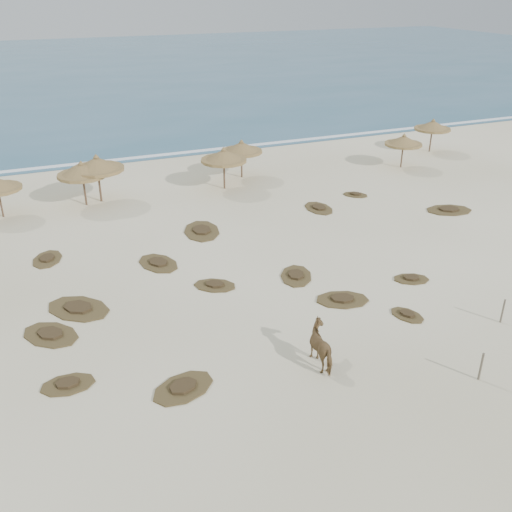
# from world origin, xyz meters

# --- Properties ---
(ground) EXTENTS (160.00, 160.00, 0.00)m
(ground) POSITION_xyz_m (0.00, 0.00, 0.00)
(ground) COLOR white
(ground) RESTS_ON ground
(ocean) EXTENTS (200.00, 100.00, 0.01)m
(ocean) POSITION_xyz_m (0.00, 75.00, 0.00)
(ocean) COLOR #265A74
(ocean) RESTS_ON ground
(foam_line) EXTENTS (70.00, 0.60, 0.01)m
(foam_line) POSITION_xyz_m (0.00, 26.00, 0.00)
(foam_line) COLOR white
(foam_line) RESTS_ON ground
(palapa_1) EXTENTS (3.70, 3.70, 2.90)m
(palapa_1) POSITION_xyz_m (-6.12, 17.69, 2.25)
(palapa_1) COLOR brown
(palapa_1) RESTS_ON ground
(palapa_2) EXTENTS (3.31, 3.31, 2.67)m
(palapa_2) POSITION_xyz_m (-7.03, 17.42, 2.07)
(palapa_2) COLOR brown
(palapa_2) RESTS_ON ground
(palapa_3) EXTENTS (3.75, 3.75, 2.69)m
(palapa_3) POSITION_xyz_m (1.44, 17.08, 2.09)
(palapa_3) COLOR brown
(palapa_3) RESTS_ON ground
(palapa_4) EXTENTS (3.39, 3.39, 2.56)m
(palapa_4) POSITION_xyz_m (3.27, 18.82, 1.99)
(palapa_4) COLOR brown
(palapa_4) RESTS_ON ground
(palapa_5) EXTENTS (3.28, 3.28, 2.41)m
(palapa_5) POSITION_xyz_m (14.42, 16.64, 1.87)
(palapa_5) COLOR brown
(palapa_5) RESTS_ON ground
(palapa_6) EXTENTS (2.96, 2.96, 2.53)m
(palapa_6) POSITION_xyz_m (18.86, 19.23, 1.97)
(palapa_6) COLOR brown
(palapa_6) RESTS_ON ground
(horse) EXTENTS (0.78, 1.71, 1.44)m
(horse) POSITION_xyz_m (-1.48, -1.43, 0.72)
(horse) COLOR olive
(horse) RESTS_ON ground
(fence_post_near) EXTENTS (0.10, 0.10, 1.05)m
(fence_post_near) POSITION_xyz_m (2.89, -4.15, 0.52)
(fence_post_near) COLOR #6D6552
(fence_post_near) RESTS_ON ground
(fence_post_far) EXTENTS (0.09, 0.09, 1.01)m
(fence_post_far) POSITION_xyz_m (6.13, -1.70, 0.51)
(fence_post_far) COLOR #6D6552
(fence_post_far) RESTS_ON ground
(scrub_0) EXTENTS (2.70, 2.80, 0.16)m
(scrub_0) POSITION_xyz_m (-10.04, 3.92, 0.05)
(scrub_0) COLOR brown
(scrub_0) RESTS_ON ground
(scrub_1) EXTENTS (3.23, 3.28, 0.16)m
(scrub_1) POSITION_xyz_m (-8.87, 5.46, 0.05)
(scrub_1) COLOR brown
(scrub_1) RESTS_ON ground
(scrub_2) EXTENTS (2.21, 2.02, 0.16)m
(scrub_2) POSITION_xyz_m (-3.18, 5.20, 0.05)
(scrub_2) COLOR brown
(scrub_2) RESTS_ON ground
(scrub_3) EXTENTS (2.16, 2.52, 0.16)m
(scrub_3) POSITION_xyz_m (0.45, 4.67, 0.05)
(scrub_3) COLOR brown
(scrub_3) RESTS_ON ground
(scrub_4) EXTENTS (1.84, 1.50, 0.16)m
(scrub_4) POSITION_xyz_m (5.03, 2.49, 0.05)
(scrub_4) COLOR brown
(scrub_4) RESTS_ON ground
(scrub_5) EXTENTS (2.99, 2.33, 0.16)m
(scrub_5) POSITION_xyz_m (12.06, 8.59, 0.05)
(scrub_5) COLOR brown
(scrub_5) RESTS_ON ground
(scrub_6) EXTENTS (1.83, 2.30, 0.16)m
(scrub_6) POSITION_xyz_m (-9.70, 10.63, 0.05)
(scrub_6) COLOR brown
(scrub_6) RESTS_ON ground
(scrub_7) EXTENTS (1.44, 2.21, 0.16)m
(scrub_7) POSITION_xyz_m (5.29, 11.67, 0.05)
(scrub_7) COLOR brown
(scrub_7) RESTS_ON ground
(scrub_9) EXTENTS (2.57, 2.08, 0.16)m
(scrub_9) POSITION_xyz_m (1.31, 2.07, 0.05)
(scrub_9) COLOR brown
(scrub_9) RESTS_ON ground
(scrub_10) EXTENTS (1.77, 1.74, 0.16)m
(scrub_10) POSITION_xyz_m (8.44, 12.84, 0.05)
(scrub_10) COLOR brown
(scrub_10) RESTS_ON ground
(scrub_11) EXTENTS (2.56, 2.11, 0.16)m
(scrub_11) POSITION_xyz_m (-6.30, -0.91, 0.05)
(scrub_11) COLOR brown
(scrub_11) RESTS_ON ground
(scrub_12) EXTENTS (1.35, 1.65, 0.16)m
(scrub_12) POSITION_xyz_m (3.07, 0.05, 0.05)
(scrub_12) COLOR brown
(scrub_12) RESTS_ON ground
(scrub_13) EXTENTS (2.23, 2.72, 0.16)m
(scrub_13) POSITION_xyz_m (-4.94, 8.22, 0.05)
(scrub_13) COLOR brown
(scrub_13) RESTS_ON ground
(scrub_14) EXTENTS (2.36, 3.15, 0.16)m
(scrub_14) POSITION_xyz_m (-1.94, 11.07, 0.05)
(scrub_14) COLOR brown
(scrub_14) RESTS_ON ground
(scrub_15) EXTENTS (1.82, 1.23, 0.16)m
(scrub_15) POSITION_xyz_m (-9.74, 0.68, 0.05)
(scrub_15) COLOR brown
(scrub_15) RESTS_ON ground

